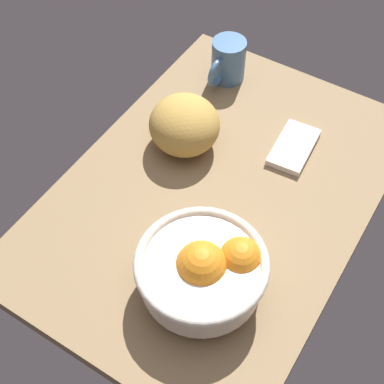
% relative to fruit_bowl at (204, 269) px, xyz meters
% --- Properties ---
extents(ground_plane, '(0.79, 0.55, 0.03)m').
position_rel_fruit_bowl_xyz_m(ground_plane, '(0.19, 0.09, -0.08)').
color(ground_plane, '#886E4C').
extents(fruit_bowl, '(0.22, 0.22, 0.11)m').
position_rel_fruit_bowl_xyz_m(fruit_bowl, '(0.00, 0.00, 0.00)').
color(fruit_bowl, silver).
rests_on(fruit_bowl, ground).
extents(bread_loaf, '(0.20, 0.20, 0.11)m').
position_rel_fruit_bowl_xyz_m(bread_loaf, '(0.26, 0.20, -0.01)').
color(bread_loaf, '#B98F42').
rests_on(bread_loaf, ground).
extents(napkin_folded, '(0.13, 0.08, 0.01)m').
position_rel_fruit_bowl_xyz_m(napkin_folded, '(0.36, 0.01, -0.05)').
color(napkin_folded, silver).
rests_on(napkin_folded, ground).
extents(mug, '(0.12, 0.07, 0.10)m').
position_rel_fruit_bowl_xyz_m(mug, '(0.48, 0.23, -0.01)').
color(mug, '#426B9A').
rests_on(mug, ground).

